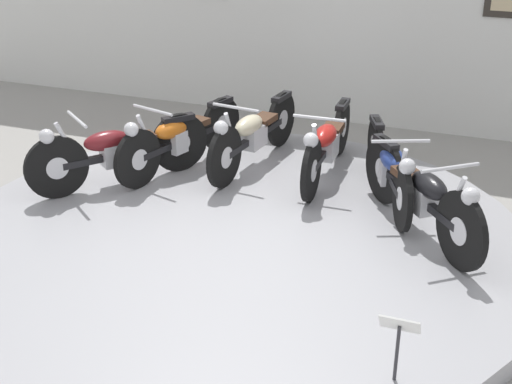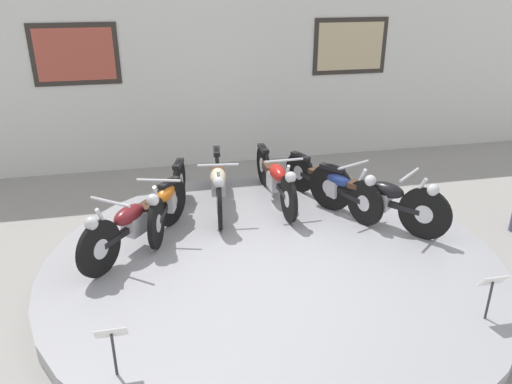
{
  "view_description": "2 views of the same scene",
  "coord_description": "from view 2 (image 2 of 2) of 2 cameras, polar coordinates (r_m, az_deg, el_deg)",
  "views": [
    {
      "loc": [
        2.2,
        -5.36,
        3.27
      ],
      "look_at": [
        0.21,
        -0.06,
        0.65
      ],
      "focal_mm": 50.0,
      "sensor_mm": 36.0,
      "label": 1
    },
    {
      "loc": [
        -1.29,
        -4.95,
        3.28
      ],
      "look_at": [
        -0.16,
        0.23,
        0.95
      ],
      "focal_mm": 35.0,
      "sensor_mm": 36.0,
      "label": 2
    }
  ],
  "objects": [
    {
      "name": "motorcycle_cream",
      "position": [
        7.07,
        -4.34,
        1.18
      ],
      "size": [
        0.54,
        1.99,
        0.8
      ],
      "color": "black",
      "rests_on": "display_platform"
    },
    {
      "name": "ground_plane",
      "position": [
        6.08,
        1.93,
        -8.99
      ],
      "size": [
        60.0,
        60.0,
        0.0
      ],
      "primitive_type": "plane",
      "color": "gray"
    },
    {
      "name": "info_placard_front_left",
      "position": [
        4.37,
        -16.13,
        -15.89
      ],
      "size": [
        0.26,
        0.11,
        0.51
      ],
      "color": "#333338",
      "rests_on": "display_platform"
    },
    {
      "name": "info_placard_front_centre",
      "position": [
        5.3,
        25.36,
        -9.76
      ],
      "size": [
        0.26,
        0.11,
        0.51
      ],
      "color": "#333338",
      "rests_on": "display_platform"
    },
    {
      "name": "display_platform",
      "position": [
        6.03,
        1.94,
        -8.22
      ],
      "size": [
        5.38,
        5.38,
        0.19
      ],
      "primitive_type": "cylinder",
      "color": "#99999E",
      "rests_on": "ground_plane"
    },
    {
      "name": "back_wall",
      "position": [
        9.13,
        -4.19,
        14.79
      ],
      "size": [
        14.0,
        0.22,
        3.76
      ],
      "color": "silver",
      "rests_on": "ground_plane"
    },
    {
      "name": "motorcycle_black",
      "position": [
        6.76,
        13.79,
        -0.46
      ],
      "size": [
        1.32,
        1.61,
        0.82
      ],
      "color": "black",
      "rests_on": "display_platform"
    },
    {
      "name": "motorcycle_red",
      "position": [
        7.22,
        2.27,
        1.69
      ],
      "size": [
        0.54,
        1.99,
        0.79
      ],
      "color": "black",
      "rests_on": "display_platform"
    },
    {
      "name": "motorcycle_orange",
      "position": [
        6.69,
        -10.04,
        -0.56
      ],
      "size": [
        0.68,
        1.92,
        0.79
      ],
      "color": "black",
      "rests_on": "display_platform"
    },
    {
      "name": "motorcycle_maroon",
      "position": [
        6.14,
        -13.62,
        -3.11
      ],
      "size": [
        1.28,
        1.61,
        0.8
      ],
      "color": "black",
      "rests_on": "display_platform"
    },
    {
      "name": "motorcycle_blue",
      "position": [
        7.12,
        8.72,
        1.02
      ],
      "size": [
        0.82,
        1.84,
        0.78
      ],
      "color": "black",
      "rests_on": "display_platform"
    }
  ]
}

